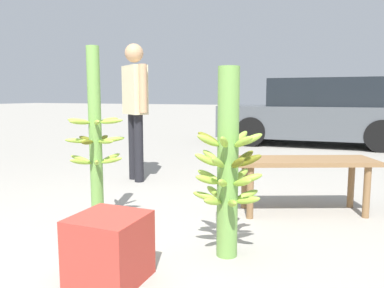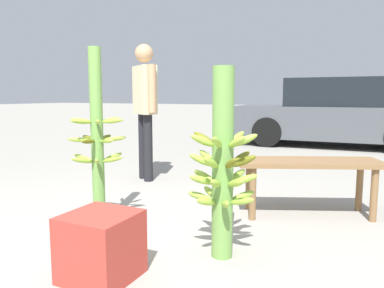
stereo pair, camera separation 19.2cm
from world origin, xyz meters
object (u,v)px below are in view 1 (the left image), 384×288
Objects in this scene: banana_stalk_left at (95,140)px; vendor_person at (135,99)px; parked_car at (317,114)px; produce_crate at (109,248)px; market_bench at (304,167)px; banana_stalk_center at (228,165)px.

vendor_person reaches higher than banana_stalk_left.
produce_crate is at bearing 172.35° from parked_car.
banana_stalk_left is at bearing -167.67° from market_bench.
market_bench is at bearing 62.62° from produce_crate.
produce_crate is at bearing -140.58° from market_bench.
parked_car is 6.88m from produce_crate.
produce_crate is (0.58, -0.68, -0.52)m from banana_stalk_left.
vendor_person is 0.42× the size of parked_car.
banana_stalk_center is 6.25m from parked_car.
banana_stalk_left reaches higher than market_bench.
parked_car is at bearing -75.14° from vendor_person.
banana_stalk_left is at bearing 130.29° from produce_crate.
vendor_person reaches higher than parked_car.
parked_car reaches higher than market_bench.
vendor_person is (-1.71, 1.73, 0.40)m from banana_stalk_center.
banana_stalk_left reaches higher than produce_crate.
banana_stalk_left is 3.70× the size of produce_crate.
parked_car is (-0.23, 5.10, 0.26)m from market_bench.
banana_stalk_center is 0.89m from produce_crate.
banana_stalk_center is (1.10, -0.09, -0.10)m from banana_stalk_left.
parked_car is (0.14, 6.25, 0.06)m from banana_stalk_center.
banana_stalk_left is 1.10× the size of market_bench.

